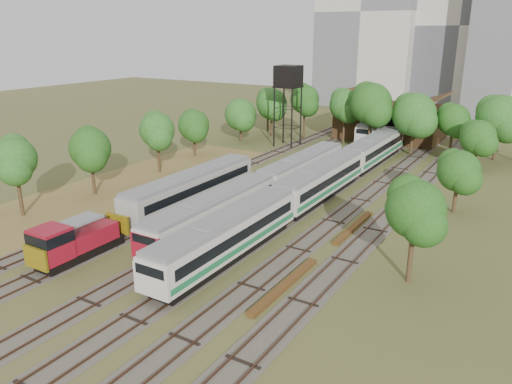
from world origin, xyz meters
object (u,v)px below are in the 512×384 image
Objects in this scene: railcar_green_set at (321,181)px; shunter_locomotive at (71,242)px; railcar_red_set at (264,188)px; water_tower at (288,78)px.

railcar_green_set reaches higher than shunter_locomotive.
railcar_green_set is at bearing 67.31° from shunter_locomotive.
water_tower is at bearing 113.02° from railcar_red_set.
water_tower is (-4.88, 44.50, 8.66)m from shunter_locomotive.
shunter_locomotive is at bearing -112.69° from railcar_green_set.
railcar_red_set is 19.82m from shunter_locomotive.
water_tower is at bearing 96.26° from shunter_locomotive.
shunter_locomotive is (-10.00, -23.92, -0.33)m from railcar_green_set.
water_tower reaches higher than railcar_green_set.
railcar_red_set is 2.86× the size of water_tower.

